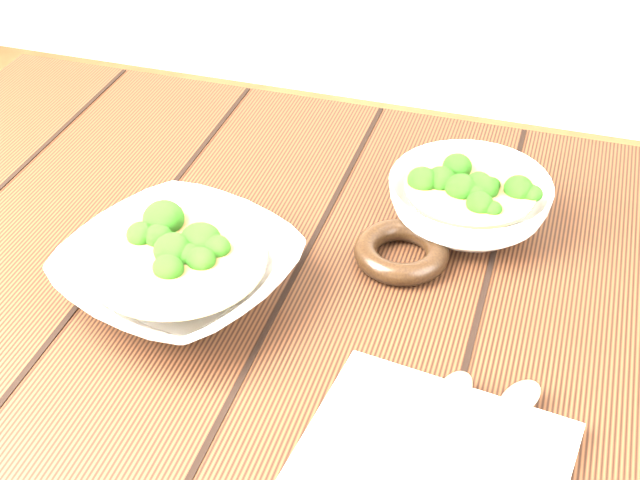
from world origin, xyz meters
TOP-DOWN VIEW (x-y plane):
  - table at (0.00, 0.00)m, footprint 1.20×0.80m
  - soup_bowl_front at (-0.12, -0.05)m, footprint 0.29×0.29m
  - soup_bowl_back at (0.14, 0.16)m, footprint 0.24×0.24m
  - trivet at (0.08, 0.07)m, footprint 0.12×0.12m
  - napkin at (0.17, -0.19)m, footprint 0.24×0.21m
  - spoon_left at (0.17, -0.15)m, footprint 0.06×0.18m
  - spoon_right at (0.22, -0.14)m, footprint 0.10×0.17m

SIDE VIEW (x-z plane):
  - table at x=0.00m, z-range 0.26..1.01m
  - napkin at x=0.17m, z-range 0.75..0.76m
  - trivet at x=0.08m, z-range 0.75..0.78m
  - spoon_left at x=0.17m, z-range 0.76..0.77m
  - spoon_right at x=0.22m, z-range 0.76..0.77m
  - soup_bowl_front at x=-0.12m, z-range 0.75..0.81m
  - soup_bowl_back at x=0.14m, z-range 0.75..0.82m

